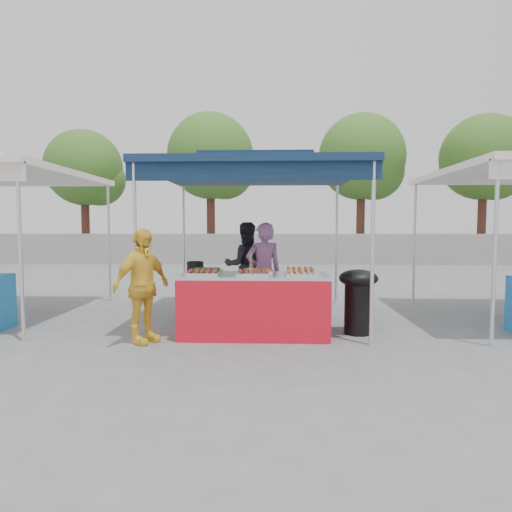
{
  "coord_description": "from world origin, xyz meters",
  "views": [
    {
      "loc": [
        0.25,
        -5.88,
        1.5
      ],
      "look_at": [
        0.0,
        0.6,
        1.05
      ],
      "focal_mm": 30.0,
      "sensor_mm": 36.0,
      "label": 1
    }
  ],
  "objects_px": {
    "vendor_table": "(254,305)",
    "helper_man": "(245,266)",
    "wok_burner": "(358,296)",
    "cooking_pot": "(195,266)",
    "vendor_woman": "(264,272)",
    "customer_person": "(142,286)"
  },
  "relations": [
    {
      "from": "vendor_table",
      "to": "helper_man",
      "type": "distance_m",
      "value": 1.99
    },
    {
      "from": "wok_burner",
      "to": "cooking_pot",
      "type": "bearing_deg",
      "value": -159.41
    },
    {
      "from": "vendor_table",
      "to": "cooking_pot",
      "type": "relative_size",
      "value": 8.32
    },
    {
      "from": "wok_burner",
      "to": "vendor_woman",
      "type": "xyz_separation_m",
      "value": [
        -1.33,
        0.71,
        0.24
      ]
    },
    {
      "from": "cooking_pot",
      "to": "vendor_woman",
      "type": "distance_m",
      "value": 1.13
    },
    {
      "from": "vendor_table",
      "to": "customer_person",
      "type": "relative_size",
      "value": 1.35
    },
    {
      "from": "wok_burner",
      "to": "helper_man",
      "type": "xyz_separation_m",
      "value": [
        -1.69,
        1.77,
        0.25
      ]
    },
    {
      "from": "vendor_table",
      "to": "cooking_pot",
      "type": "xyz_separation_m",
      "value": [
        -0.87,
        0.35,
        0.5
      ]
    },
    {
      "from": "customer_person",
      "to": "wok_burner",
      "type": "bearing_deg",
      "value": -46.26
    },
    {
      "from": "vendor_table",
      "to": "wok_burner",
      "type": "relative_size",
      "value": 2.2
    },
    {
      "from": "cooking_pot",
      "to": "vendor_woman",
      "type": "bearing_deg",
      "value": 28.64
    },
    {
      "from": "customer_person",
      "to": "helper_man",
      "type": "bearing_deg",
      "value": 5.64
    },
    {
      "from": "vendor_table",
      "to": "helper_man",
      "type": "height_order",
      "value": "helper_man"
    },
    {
      "from": "vendor_table",
      "to": "vendor_woman",
      "type": "bearing_deg",
      "value": 82.75
    },
    {
      "from": "vendor_table",
      "to": "vendor_woman",
      "type": "relative_size",
      "value": 1.28
    },
    {
      "from": "vendor_woman",
      "to": "helper_man",
      "type": "distance_m",
      "value": 1.11
    },
    {
      "from": "cooking_pot",
      "to": "wok_burner",
      "type": "bearing_deg",
      "value": -4.39
    },
    {
      "from": "vendor_woman",
      "to": "helper_man",
      "type": "relative_size",
      "value": 0.99
    },
    {
      "from": "vendor_woman",
      "to": "vendor_table",
      "type": "bearing_deg",
      "value": 67.25
    },
    {
      "from": "vendor_woman",
      "to": "helper_man",
      "type": "xyz_separation_m",
      "value": [
        -0.35,
        1.05,
        0.01
      ]
    },
    {
      "from": "helper_man",
      "to": "cooking_pot",
      "type": "bearing_deg",
      "value": 56.06
    },
    {
      "from": "cooking_pot",
      "to": "helper_man",
      "type": "relative_size",
      "value": 0.15
    }
  ]
}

